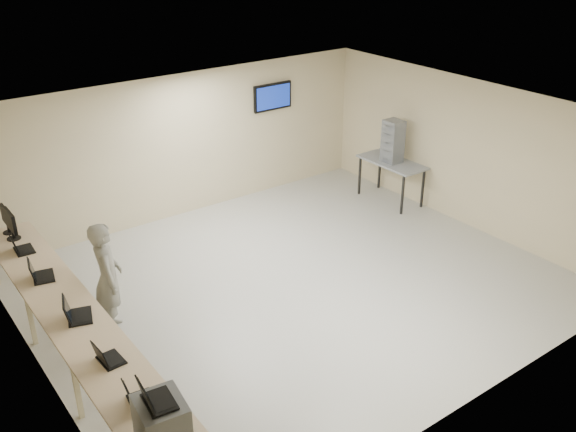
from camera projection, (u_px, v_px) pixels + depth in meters
room at (295, 203)px, 9.91m from camera, size 8.01×7.01×2.81m
workbench at (72, 316)px, 8.18m from camera, size 0.76×6.00×0.90m
equipment_box at (162, 424)px, 6.01m from camera, size 0.49×0.55×0.52m
laptop_on_box at (153, 399)px, 5.83m from camera, size 0.33×0.38×0.28m
laptop_0 at (137, 399)px, 6.58m from camera, size 0.33×0.38×0.27m
laptop_1 at (106, 358)px, 7.20m from camera, size 0.29×0.35×0.26m
laptop_2 at (74, 314)px, 7.96m from camera, size 0.43×0.47×0.31m
laptop_3 at (39, 274)px, 8.83m from camera, size 0.39×0.43×0.30m
laptop_4 at (20, 247)px, 9.54m from camera, size 0.31×0.37×0.28m
monitor_near at (11, 222)px, 9.83m from camera, size 0.21×0.47×0.47m
monitor_far at (6, 218)px, 10.02m from camera, size 0.20×0.44×0.44m
soldier at (108, 278)px, 8.97m from camera, size 0.57×0.71×1.71m
side_table at (392, 165)px, 13.12m from camera, size 0.68×1.45×0.87m
storage_bins at (393, 141)px, 12.89m from camera, size 0.33×0.37×0.87m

